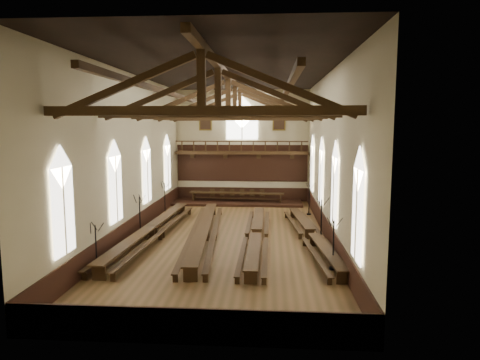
% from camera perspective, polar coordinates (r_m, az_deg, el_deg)
% --- Properties ---
extents(ground, '(26.00, 26.00, 0.00)m').
position_cam_1_polar(ground, '(26.58, -1.53, -7.66)').
color(ground, brown).
rests_on(ground, ground).
extents(room_walls, '(26.00, 26.00, 26.00)m').
position_cam_1_polar(room_walls, '(25.68, -1.57, 6.40)').
color(room_walls, beige).
rests_on(room_walls, ground).
extents(wainscot_band, '(12.00, 26.00, 1.20)m').
position_cam_1_polar(wainscot_band, '(26.43, -1.53, -6.40)').
color(wainscot_band, black).
rests_on(wainscot_band, ground).
extents(side_windows, '(11.85, 19.80, 4.50)m').
position_cam_1_polar(side_windows, '(25.87, -1.55, 0.37)').
color(side_windows, white).
rests_on(side_windows, room_walls).
extents(end_window, '(2.80, 0.12, 3.80)m').
position_cam_1_polar(end_window, '(38.53, 0.27, 7.87)').
color(end_window, white).
rests_on(end_window, room_walls).
extents(minstrels_gallery, '(11.80, 1.24, 3.70)m').
position_cam_1_polar(minstrels_gallery, '(38.41, 0.25, 2.92)').
color(minstrels_gallery, '#3C2913').
rests_on(minstrels_gallery, room_walls).
extents(portraits, '(7.75, 0.09, 1.45)m').
position_cam_1_polar(portraits, '(38.53, 0.27, 7.69)').
color(portraits, brown).
rests_on(portraits, room_walls).
extents(roof_trusses, '(11.70, 25.70, 2.80)m').
position_cam_1_polar(roof_trusses, '(25.71, -1.59, 10.32)').
color(roof_trusses, '#3C2913').
rests_on(roof_trusses, room_walls).
extents(refectory_row_a, '(2.02, 15.03, 0.81)m').
position_cam_1_polar(refectory_row_a, '(26.71, -11.79, -6.43)').
color(refectory_row_a, '#3C2913').
rests_on(refectory_row_a, ground).
extents(refectory_row_b, '(2.14, 14.95, 0.80)m').
position_cam_1_polar(refectory_row_b, '(26.09, -4.91, -6.65)').
color(refectory_row_b, '#3C2913').
rests_on(refectory_row_b, ground).
extents(refectory_row_c, '(1.47, 13.99, 0.71)m').
position_cam_1_polar(refectory_row_c, '(25.37, 2.18, -7.19)').
color(refectory_row_c, '#3C2913').
rests_on(refectory_row_c, ground).
extents(refectory_row_d, '(2.08, 14.05, 0.70)m').
position_cam_1_polar(refectory_row_d, '(25.69, 9.53, -7.11)').
color(refectory_row_d, '#3C2913').
rests_on(refectory_row_d, ground).
extents(dais, '(11.40, 3.18, 0.21)m').
position_cam_1_polar(dais, '(37.68, -0.47, -3.00)').
color(dais, black).
rests_on(dais, ground).
extents(high_table, '(8.37, 1.47, 0.78)m').
position_cam_1_polar(high_table, '(37.55, -0.47, -1.85)').
color(high_table, '#3C2913').
rests_on(high_table, dais).
extents(high_chairs, '(4.94, 0.45, 0.94)m').
position_cam_1_polar(high_chairs, '(38.37, -0.38, -1.88)').
color(high_chairs, '#3C2913').
rests_on(high_chairs, dais).
extents(candelabrum_left_near, '(0.66, 0.75, 2.43)m').
position_cam_1_polar(candelabrum_left_near, '(21.34, -18.59, -9.80)').
color(candelabrum_left_near, black).
rests_on(candelabrum_left_near, ground).
extents(candelabrum_left_mid, '(0.79, 0.75, 2.61)m').
position_cam_1_polar(candelabrum_left_mid, '(27.49, -13.18, -5.64)').
color(candelabrum_left_mid, black).
rests_on(candelabrum_left_mid, ground).
extents(candelabrum_left_far, '(0.73, 0.79, 2.60)m').
position_cam_1_polar(candelabrum_left_far, '(33.53, -9.97, -3.23)').
color(candelabrum_left_far, black).
rests_on(candelabrum_left_far, ground).
extents(candelabrum_right_near, '(0.75, 0.74, 2.53)m').
position_cam_1_polar(candelabrum_right_near, '(21.21, 12.31, -9.59)').
color(candelabrum_right_near, black).
rests_on(candelabrum_right_near, ground).
extents(candelabrum_right_mid, '(0.78, 0.82, 2.70)m').
position_cam_1_polar(candelabrum_right_mid, '(25.82, 10.76, -6.36)').
color(candelabrum_right_mid, black).
rests_on(candelabrum_right_mid, ground).
extents(candelabrum_right_far, '(0.72, 0.75, 2.49)m').
position_cam_1_polar(candelabrum_right_far, '(33.39, 9.19, -3.31)').
color(candelabrum_right_far, black).
rests_on(candelabrum_right_far, ground).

